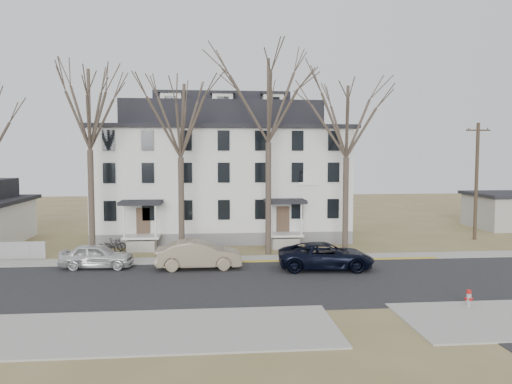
{
  "coord_description": "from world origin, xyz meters",
  "views": [
    {
      "loc": [
        -3.08,
        -24.49,
        7.0
      ],
      "look_at": [
        0.07,
        9.0,
        4.43
      ],
      "focal_mm": 35.0,
      "sensor_mm": 36.0,
      "label": 1
    }
  ],
  "objects": [
    {
      "name": "bicycle_right",
      "position": [
        -9.85,
        11.49,
        0.48
      ],
      "size": [
        1.66,
        0.89,
        0.96
      ],
      "primitive_type": "imported",
      "rotation": [
        0.0,
        0.0,
        1.87
      ],
      "color": "black",
      "rests_on": "ground"
    },
    {
      "name": "tree_mid_right",
      "position": [
        6.5,
        9.8,
        9.6
      ],
      "size": [
        7.8,
        7.8,
        12.74
      ],
      "color": "#473B31",
      "rests_on": "ground"
    },
    {
      "name": "tree_mid_left",
      "position": [
        -5.0,
        9.8,
        9.6
      ],
      "size": [
        7.8,
        7.8,
        12.74
      ],
      "color": "#473B31",
      "rests_on": "ground"
    },
    {
      "name": "boarding_house",
      "position": [
        -2.0,
        17.95,
        5.38
      ],
      "size": [
        20.8,
        12.36,
        12.05
      ],
      "color": "slate",
      "rests_on": "ground"
    },
    {
      "name": "car_silver",
      "position": [
        -9.95,
        6.34,
        0.75
      ],
      "size": [
        4.5,
        2.01,
        1.5
      ],
      "primitive_type": "imported",
      "rotation": [
        0.0,
        0.0,
        1.52
      ],
      "color": "silver",
      "rests_on": "ground"
    },
    {
      "name": "utility_pole_far",
      "position": [
        18.5,
        14.0,
        4.9
      ],
      "size": [
        2.0,
        0.28,
        9.5
      ],
      "color": "#3D3023",
      "rests_on": "ground"
    },
    {
      "name": "bicycle_left",
      "position": [
        -10.15,
        11.17,
        0.48
      ],
      "size": [
        1.87,
        0.75,
        0.96
      ],
      "primitive_type": "imported",
      "rotation": [
        0.0,
        0.0,
        1.51
      ],
      "color": "black",
      "rests_on": "ground"
    },
    {
      "name": "tree_far_left",
      "position": [
        -11.0,
        9.8,
        10.34
      ],
      "size": [
        8.4,
        8.4,
        13.72
      ],
      "color": "#473B31",
      "rests_on": "ground"
    },
    {
      "name": "fire_hydrant",
      "position": [
        8.65,
        -3.24,
        0.43
      ],
      "size": [
        0.36,
        0.33,
        0.86
      ],
      "color": "#B7B7BA",
      "rests_on": "ground"
    },
    {
      "name": "car_navy",
      "position": [
        3.93,
        4.78,
        0.8
      ],
      "size": [
        5.95,
        3.1,
        1.6
      ],
      "primitive_type": "imported",
      "rotation": [
        0.0,
        0.0,
        1.49
      ],
      "color": "black",
      "rests_on": "ground"
    },
    {
      "name": "yellow_curb",
      "position": [
        5.0,
        7.1,
        0.0
      ],
      "size": [
        14.0,
        0.25,
        0.06
      ],
      "primitive_type": "cube",
      "color": "gold",
      "rests_on": "ground"
    },
    {
      "name": "main_road",
      "position": [
        0.0,
        2.0,
        0.0
      ],
      "size": [
        120.0,
        10.0,
        0.04
      ],
      "primitive_type": "cube",
      "color": "#27272A",
      "rests_on": "ground"
    },
    {
      "name": "near_sidewalk_left",
      "position": [
        -8.0,
        -5.0,
        0.0
      ],
      "size": [
        20.0,
        5.0,
        0.08
      ],
      "primitive_type": "cube",
      "color": "#A09F97",
      "rests_on": "ground"
    },
    {
      "name": "ground",
      "position": [
        0.0,
        0.0,
        0.0
      ],
      "size": [
        120.0,
        120.0,
        0.0
      ],
      "primitive_type": "plane",
      "color": "olive",
      "rests_on": "ground"
    },
    {
      "name": "tree_center",
      "position": [
        1.0,
        9.8,
        11.08
      ],
      "size": [
        9.0,
        9.0,
        14.7
      ],
      "color": "#473B31",
      "rests_on": "ground"
    },
    {
      "name": "far_sidewalk",
      "position": [
        0.0,
        8.0,
        0.0
      ],
      "size": [
        120.0,
        2.0,
        0.08
      ],
      "primitive_type": "cube",
      "color": "#A09F97",
      "rests_on": "ground"
    },
    {
      "name": "car_tan",
      "position": [
        -3.76,
        5.64,
        0.86
      ],
      "size": [
        5.25,
        1.93,
        1.72
      ],
      "primitive_type": "imported",
      "rotation": [
        0.0,
        0.0,
        1.59
      ],
      "color": "#7D6F58",
      "rests_on": "ground"
    }
  ]
}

